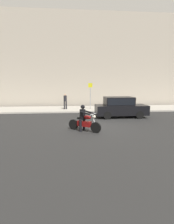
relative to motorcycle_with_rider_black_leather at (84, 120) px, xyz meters
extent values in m
plane|color=#252525|center=(0.87, 0.99, -0.65)|extent=(80.00, 80.00, 0.00)
cube|color=#A8A399|center=(0.87, 8.99, -0.58)|extent=(40.00, 4.40, 0.14)
cube|color=#A89E8E|center=(0.87, 12.39, 5.00)|extent=(40.00, 1.40, 11.30)
cylinder|color=black|center=(0.64, -0.45, -0.33)|extent=(0.59, 0.46, 0.63)
cylinder|color=black|center=(-0.63, 0.43, -0.33)|extent=(0.59, 0.46, 0.63)
cylinder|color=silver|center=(0.54, -0.38, 0.05)|extent=(0.34, 0.26, 0.82)
cube|color=maroon|center=(0.01, -0.01, -0.19)|extent=(0.86, 0.72, 0.32)
ellipsoid|color=maroon|center=(0.19, -0.13, 0.21)|extent=(0.53, 0.47, 0.22)
cube|color=black|center=(-0.14, 0.10, 0.11)|extent=(0.56, 0.49, 0.10)
cylinder|color=silver|center=(0.49, -0.35, 0.43)|extent=(0.43, 0.60, 0.04)
sphere|color=silver|center=(0.56, -0.39, 0.29)|extent=(0.17, 0.17, 0.17)
cylinder|color=silver|center=(-0.15, 0.30, -0.31)|extent=(0.61, 0.46, 0.07)
cylinder|color=black|center=(-0.22, -0.09, -0.28)|extent=(0.21, 0.21, 0.74)
cylinder|color=black|center=(0.01, 0.24, -0.28)|extent=(0.21, 0.21, 0.74)
cylinder|color=black|center=(-0.09, 0.06, 0.38)|extent=(0.47, 0.47, 0.55)
cylinder|color=black|center=(0.08, -0.32, 0.49)|extent=(0.65, 0.49, 0.21)
cylinder|color=black|center=(0.33, 0.04, 0.49)|extent=(0.65, 0.49, 0.21)
sphere|color=tan|center=(-0.07, 0.05, 0.78)|extent=(0.20, 0.20, 0.20)
sphere|color=black|center=(-0.07, 0.05, 0.81)|extent=(0.25, 0.25, 0.25)
cube|color=black|center=(3.44, 4.22, -0.01)|extent=(4.29, 1.76, 0.80)
cube|color=black|center=(3.22, 4.22, 0.73)|extent=(2.36, 1.62, 0.68)
cube|color=black|center=(3.22, 4.22, 0.73)|extent=(2.17, 1.65, 0.54)
cylinder|color=black|center=(4.77, 4.22, -0.33)|extent=(0.64, 1.82, 0.64)
cylinder|color=black|center=(2.10, 4.22, -0.33)|extent=(0.64, 1.82, 0.64)
cylinder|color=gray|center=(1.29, 8.61, 0.87)|extent=(0.08, 0.08, 2.76)
cube|color=yellow|center=(1.29, 8.58, 2.00)|extent=(0.44, 0.03, 0.44)
cylinder|color=black|center=(-1.49, 8.52, -0.09)|extent=(0.14, 0.14, 0.84)
cylinder|color=black|center=(-1.29, 8.52, -0.09)|extent=(0.14, 0.14, 0.84)
cylinder|color=black|center=(-1.39, 8.52, 0.63)|extent=(0.34, 0.34, 0.58)
sphere|color=tan|center=(-1.39, 8.52, 1.02)|extent=(0.21, 0.21, 0.21)
camera|label=1|loc=(-0.73, -10.25, 2.14)|focal=28.34mm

